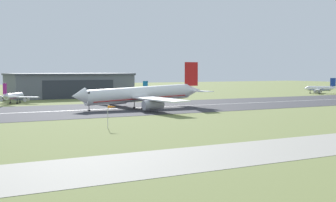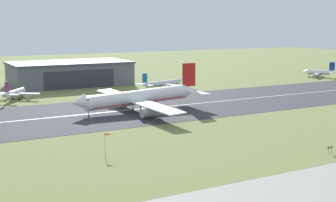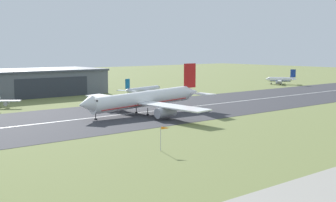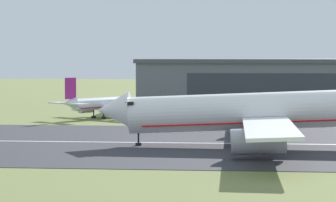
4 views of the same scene
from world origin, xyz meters
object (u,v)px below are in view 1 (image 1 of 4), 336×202
at_px(airplane_parked_west, 14,96).
at_px(airplane_parked_centre, 320,89).
at_px(windsock_pole, 112,108).
at_px(airplane_parked_east, 163,93).
at_px(airplane_landing, 140,95).

relative_size(airplane_parked_west, airplane_parked_centre, 0.99).
height_order(airplane_parked_west, windsock_pole, airplane_parked_west).
xyz_separation_m(airplane_parked_west, airplane_parked_east, (64.70, -3.12, 0.09)).
relative_size(airplane_parked_west, airplane_parked_east, 0.69).
distance_m(airplane_parked_east, windsock_pole, 107.73).
height_order(airplane_parked_centre, windsock_pole, airplane_parked_centre).
distance_m(airplane_parked_west, airplane_parked_centre, 165.87).
distance_m(airplane_landing, airplane_parked_west, 56.10).
bearing_deg(airplane_parked_west, airplane_landing, -54.93).
relative_size(airplane_landing, airplane_parked_east, 2.23).
xyz_separation_m(airplane_landing, airplane_parked_west, (-32.22, 45.89, -1.89)).
bearing_deg(windsock_pole, airplane_parked_east, 55.17).
bearing_deg(windsock_pole, airplane_landing, 57.55).
relative_size(airplane_landing, windsock_pole, 11.22).
bearing_deg(airplane_landing, windsock_pole, -122.45).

